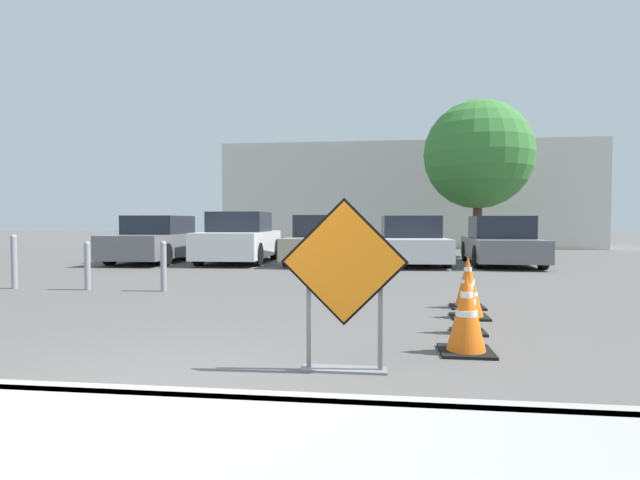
{
  "coord_description": "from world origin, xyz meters",
  "views": [
    {
      "loc": [
        1.56,
        -3.2,
        1.3
      ],
      "look_at": [
        -0.37,
        12.63,
        0.68
      ],
      "focal_mm": 28.0,
      "sensor_mm": 36.0,
      "label": 1
    }
  ],
  "objects_px": {
    "bollard_third": "(14,260)",
    "road_closed_sign": "(344,277)",
    "traffic_cone_nearest": "(466,314)",
    "parked_car_fourth": "(410,242)",
    "parked_car_nearest": "(158,240)",
    "parked_car_fifth": "(501,243)",
    "bollard_nearest": "(163,265)",
    "traffic_cone_second": "(469,302)",
    "traffic_cone_third": "(470,295)",
    "traffic_cone_fourth": "(468,282)",
    "parked_car_second": "(239,239)",
    "bollard_second": "(87,264)",
    "parked_car_third": "(323,241)"
  },
  "relations": [
    {
      "from": "bollard_third",
      "to": "road_closed_sign",
      "type": "bearing_deg",
      "value": -34.09
    },
    {
      "from": "traffic_cone_nearest",
      "to": "parked_car_fourth",
      "type": "bearing_deg",
      "value": 89.71
    },
    {
      "from": "parked_car_nearest",
      "to": "parked_car_fourth",
      "type": "xyz_separation_m",
      "value": [
        7.92,
        0.28,
        -0.02
      ]
    },
    {
      "from": "road_closed_sign",
      "to": "parked_car_nearest",
      "type": "relative_size",
      "value": 0.33
    },
    {
      "from": "parked_car_fifth",
      "to": "bollard_nearest",
      "type": "height_order",
      "value": "parked_car_fifth"
    },
    {
      "from": "traffic_cone_nearest",
      "to": "parked_car_fifth",
      "type": "relative_size",
      "value": 0.19
    },
    {
      "from": "traffic_cone_second",
      "to": "bollard_third",
      "type": "height_order",
      "value": "bollard_third"
    },
    {
      "from": "traffic_cone_second",
      "to": "traffic_cone_third",
      "type": "distance_m",
      "value": 0.96
    },
    {
      "from": "traffic_cone_fourth",
      "to": "parked_car_fourth",
      "type": "xyz_separation_m",
      "value": [
        -0.4,
        7.78,
        0.28
      ]
    },
    {
      "from": "road_closed_sign",
      "to": "traffic_cone_third",
      "type": "height_order",
      "value": "road_closed_sign"
    },
    {
      "from": "parked_car_second",
      "to": "parked_car_fifth",
      "type": "height_order",
      "value": "parked_car_second"
    },
    {
      "from": "bollard_second",
      "to": "parked_car_third",
      "type": "bearing_deg",
      "value": 60.2
    },
    {
      "from": "bollard_third",
      "to": "traffic_cone_nearest",
      "type": "bearing_deg",
      "value": -25.6
    },
    {
      "from": "bollard_second",
      "to": "parked_car_nearest",
      "type": "bearing_deg",
      "value": 103.79
    },
    {
      "from": "bollard_second",
      "to": "bollard_third",
      "type": "relative_size",
      "value": 0.88
    },
    {
      "from": "parked_car_nearest",
      "to": "parked_car_fifth",
      "type": "relative_size",
      "value": 1.07
    },
    {
      "from": "parked_car_third",
      "to": "bollard_third",
      "type": "height_order",
      "value": "parked_car_third"
    },
    {
      "from": "parked_car_third",
      "to": "traffic_cone_fourth",
      "type": "bearing_deg",
      "value": 115.1
    },
    {
      "from": "bollard_third",
      "to": "parked_car_second",
      "type": "bearing_deg",
      "value": 68.2
    },
    {
      "from": "traffic_cone_second",
      "to": "parked_car_fifth",
      "type": "height_order",
      "value": "parked_car_fifth"
    },
    {
      "from": "parked_car_second",
      "to": "traffic_cone_second",
      "type": "bearing_deg",
      "value": 118.64
    },
    {
      "from": "bollard_nearest",
      "to": "parked_car_fifth",
      "type": "bearing_deg",
      "value": 41.12
    },
    {
      "from": "road_closed_sign",
      "to": "parked_car_third",
      "type": "relative_size",
      "value": 0.33
    },
    {
      "from": "traffic_cone_fourth",
      "to": "bollard_third",
      "type": "relative_size",
      "value": 0.75
    },
    {
      "from": "traffic_cone_fourth",
      "to": "parked_car_second",
      "type": "relative_size",
      "value": 0.19
    },
    {
      "from": "traffic_cone_nearest",
      "to": "parked_car_third",
      "type": "xyz_separation_m",
      "value": [
        -2.59,
        10.23,
        0.29
      ]
    },
    {
      "from": "parked_car_fifth",
      "to": "parked_car_second",
      "type": "bearing_deg",
      "value": 3.42
    },
    {
      "from": "traffic_cone_second",
      "to": "bollard_second",
      "type": "height_order",
      "value": "bollard_second"
    },
    {
      "from": "traffic_cone_second",
      "to": "traffic_cone_fourth",
      "type": "bearing_deg",
      "value": 80.78
    },
    {
      "from": "traffic_cone_fourth",
      "to": "road_closed_sign",
      "type": "bearing_deg",
      "value": -115.35
    },
    {
      "from": "parked_car_nearest",
      "to": "bollard_second",
      "type": "distance_m",
      "value": 6.57
    },
    {
      "from": "road_closed_sign",
      "to": "traffic_cone_second",
      "type": "height_order",
      "value": "road_closed_sign"
    },
    {
      "from": "bollard_nearest",
      "to": "bollard_second",
      "type": "xyz_separation_m",
      "value": [
        -1.5,
        0.0,
        -0.01
      ]
    },
    {
      "from": "traffic_cone_third",
      "to": "traffic_cone_second",
      "type": "bearing_deg",
      "value": -100.57
    },
    {
      "from": "traffic_cone_nearest",
      "to": "parked_car_nearest",
      "type": "relative_size",
      "value": 0.17
    },
    {
      "from": "traffic_cone_fourth",
      "to": "parked_car_nearest",
      "type": "height_order",
      "value": "parked_car_nearest"
    },
    {
      "from": "traffic_cone_second",
      "to": "parked_car_nearest",
      "type": "xyz_separation_m",
      "value": [
        -8.04,
        9.23,
        0.32
      ]
    },
    {
      "from": "parked_car_fifth",
      "to": "bollard_nearest",
      "type": "relative_size",
      "value": 4.53
    },
    {
      "from": "road_closed_sign",
      "to": "bollard_nearest",
      "type": "relative_size",
      "value": 1.61
    },
    {
      "from": "parked_car_nearest",
      "to": "parked_car_fifth",
      "type": "bearing_deg",
      "value": -179.75
    },
    {
      "from": "traffic_cone_third",
      "to": "bollard_second",
      "type": "bearing_deg",
      "value": 163.98
    },
    {
      "from": "parked_car_third",
      "to": "parked_car_fourth",
      "type": "distance_m",
      "value": 2.64
    },
    {
      "from": "traffic_cone_nearest",
      "to": "parked_car_nearest",
      "type": "distance_m",
      "value": 12.82
    },
    {
      "from": "parked_car_third",
      "to": "parked_car_second",
      "type": "bearing_deg",
      "value": 4.63
    },
    {
      "from": "parked_car_fourth",
      "to": "bollard_second",
      "type": "distance_m",
      "value": 9.21
    },
    {
      "from": "road_closed_sign",
      "to": "parked_car_third",
      "type": "xyz_separation_m",
      "value": [
        -1.44,
        11.0,
        -0.15
      ]
    },
    {
      "from": "parked_car_fifth",
      "to": "parked_car_nearest",
      "type": "bearing_deg",
      "value": 3.54
    },
    {
      "from": "parked_car_second",
      "to": "parked_car_third",
      "type": "height_order",
      "value": "parked_car_second"
    },
    {
      "from": "parked_car_second",
      "to": "bollard_nearest",
      "type": "relative_size",
      "value": 4.51
    },
    {
      "from": "traffic_cone_second",
      "to": "bollard_nearest",
      "type": "bearing_deg",
      "value": 150.18
    }
  ]
}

